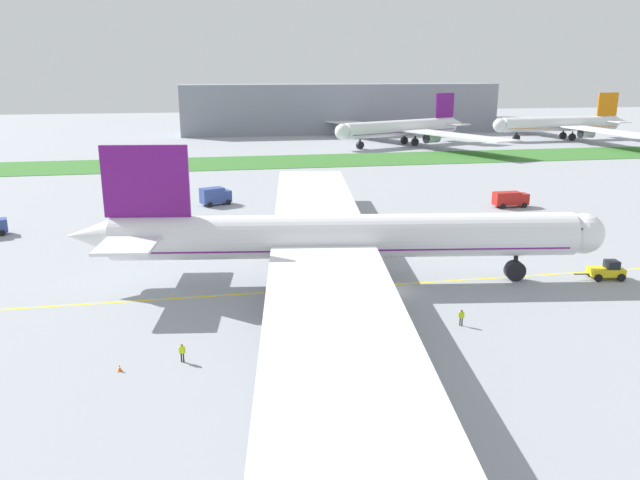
{
  "coord_description": "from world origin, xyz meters",
  "views": [
    {
      "loc": [
        -19.95,
        -61.59,
        23.38
      ],
      "look_at": [
        -6.49,
        9.94,
        3.4
      ],
      "focal_mm": 35.03,
      "sensor_mm": 36.0,
      "label": 1
    }
  ],
  "objects_px": {
    "pushback_tug": "(607,271)",
    "service_truck_fuel_bowser": "(215,196)",
    "ground_crew_marshaller_front": "(182,351)",
    "parked_airliner_far_centre": "(404,128)",
    "ground_crew_wingwalker_port": "(461,316)",
    "traffic_cone_port_wing": "(120,368)",
    "service_truck_catering_van": "(510,199)",
    "parked_airliner_far_right": "(562,124)",
    "airliner_foreground": "(336,237)"
  },
  "relations": [
    {
      "from": "ground_crew_wingwalker_port",
      "to": "traffic_cone_port_wing",
      "type": "xyz_separation_m",
      "value": [
        -30.55,
        -3.61,
        -0.69
      ]
    },
    {
      "from": "ground_crew_wingwalker_port",
      "to": "traffic_cone_port_wing",
      "type": "relative_size",
      "value": 2.75
    },
    {
      "from": "ground_crew_wingwalker_port",
      "to": "ground_crew_marshaller_front",
      "type": "bearing_deg",
      "value": -173.66
    },
    {
      "from": "traffic_cone_port_wing",
      "to": "parked_airliner_far_centre",
      "type": "bearing_deg",
      "value": 63.84
    },
    {
      "from": "parked_airliner_far_centre",
      "to": "parked_airliner_far_right",
      "type": "relative_size",
      "value": 0.96
    },
    {
      "from": "ground_crew_marshaller_front",
      "to": "service_truck_catering_van",
      "type": "bearing_deg",
      "value": 42.63
    },
    {
      "from": "pushback_tug",
      "to": "service_truck_catering_van",
      "type": "relative_size",
      "value": 0.92
    },
    {
      "from": "pushback_tug",
      "to": "traffic_cone_port_wing",
      "type": "distance_m",
      "value": 54.18
    },
    {
      "from": "service_truck_fuel_bowser",
      "to": "parked_airliner_far_right",
      "type": "distance_m",
      "value": 146.22
    },
    {
      "from": "ground_crew_marshaller_front",
      "to": "service_truck_catering_van",
      "type": "relative_size",
      "value": 0.26
    },
    {
      "from": "parked_airliner_far_centre",
      "to": "airliner_foreground",
      "type": "bearing_deg",
      "value": -111.25
    },
    {
      "from": "ground_crew_wingwalker_port",
      "to": "parked_airliner_far_right",
      "type": "relative_size",
      "value": 0.02
    },
    {
      "from": "ground_crew_marshaller_front",
      "to": "parked_airliner_far_centre",
      "type": "relative_size",
      "value": 0.02
    },
    {
      "from": "airliner_foreground",
      "to": "service_truck_catering_van",
      "type": "relative_size",
      "value": 15.74
    },
    {
      "from": "pushback_tug",
      "to": "ground_crew_marshaller_front",
      "type": "bearing_deg",
      "value": -165.16
    },
    {
      "from": "pushback_tug",
      "to": "parked_airliner_far_centre",
      "type": "distance_m",
      "value": 130.48
    },
    {
      "from": "airliner_foreground",
      "to": "service_truck_fuel_bowser",
      "type": "bearing_deg",
      "value": 105.3
    },
    {
      "from": "airliner_foreground",
      "to": "parked_airliner_far_centre",
      "type": "relative_size",
      "value": 1.23
    },
    {
      "from": "ground_crew_wingwalker_port",
      "to": "service_truck_catering_van",
      "type": "bearing_deg",
      "value": 58.43
    },
    {
      "from": "ground_crew_wingwalker_port",
      "to": "ground_crew_marshaller_front",
      "type": "relative_size",
      "value": 1.0
    },
    {
      "from": "pushback_tug",
      "to": "traffic_cone_port_wing",
      "type": "height_order",
      "value": "pushback_tug"
    },
    {
      "from": "traffic_cone_port_wing",
      "to": "parked_airliner_far_centre",
      "type": "height_order",
      "value": "parked_airliner_far_centre"
    },
    {
      "from": "ground_crew_marshaller_front",
      "to": "parked_airliner_far_centre",
      "type": "distance_m",
      "value": 156.12
    },
    {
      "from": "airliner_foreground",
      "to": "service_truck_catering_van",
      "type": "height_order",
      "value": "airliner_foreground"
    },
    {
      "from": "parked_airliner_far_centre",
      "to": "traffic_cone_port_wing",
      "type": "bearing_deg",
      "value": -116.16
    },
    {
      "from": "service_truck_fuel_bowser",
      "to": "service_truck_catering_van",
      "type": "height_order",
      "value": "service_truck_fuel_bowser"
    },
    {
      "from": "ground_crew_marshaller_front",
      "to": "parked_airliner_far_right",
      "type": "relative_size",
      "value": 0.02
    },
    {
      "from": "ground_crew_marshaller_front",
      "to": "service_truck_fuel_bowser",
      "type": "relative_size",
      "value": 0.28
    },
    {
      "from": "ground_crew_wingwalker_port",
      "to": "parked_airliner_far_right",
      "type": "bearing_deg",
      "value": 56.0
    },
    {
      "from": "airliner_foreground",
      "to": "ground_crew_marshaller_front",
      "type": "xyz_separation_m",
      "value": [
        -16.59,
        -17.04,
        -4.34
      ]
    },
    {
      "from": "service_truck_fuel_bowser",
      "to": "parked_airliner_far_centre",
      "type": "bearing_deg",
      "value": 52.68
    },
    {
      "from": "pushback_tug",
      "to": "ground_crew_wingwalker_port",
      "type": "relative_size",
      "value": 3.59
    },
    {
      "from": "traffic_cone_port_wing",
      "to": "ground_crew_marshaller_front",
      "type": "bearing_deg",
      "value": 8.77
    },
    {
      "from": "parked_airliner_far_centre",
      "to": "ground_crew_wingwalker_port",
      "type": "bearing_deg",
      "value": -105.86
    },
    {
      "from": "service_truck_fuel_bowser",
      "to": "service_truck_catering_van",
      "type": "xyz_separation_m",
      "value": [
        50.72,
        -11.38,
        -0.17
      ]
    },
    {
      "from": "airliner_foreground",
      "to": "parked_airliner_far_centre",
      "type": "bearing_deg",
      "value": 68.75
    },
    {
      "from": "traffic_cone_port_wing",
      "to": "service_truck_fuel_bowser",
      "type": "relative_size",
      "value": 0.1
    },
    {
      "from": "pushback_tug",
      "to": "ground_crew_marshaller_front",
      "type": "relative_size",
      "value": 3.58
    },
    {
      "from": "traffic_cone_port_wing",
      "to": "ground_crew_wingwalker_port",
      "type": "bearing_deg",
      "value": 6.73
    },
    {
      "from": "ground_crew_wingwalker_port",
      "to": "ground_crew_marshaller_front",
      "type": "distance_m",
      "value": 25.8
    },
    {
      "from": "pushback_tug",
      "to": "ground_crew_marshaller_front",
      "type": "distance_m",
      "value": 49.22
    },
    {
      "from": "service_truck_catering_van",
      "to": "ground_crew_marshaller_front",
      "type": "bearing_deg",
      "value": -137.37
    },
    {
      "from": "ground_crew_wingwalker_port",
      "to": "parked_airliner_far_right",
      "type": "xyz_separation_m",
      "value": [
        97.41,
        144.4,
        4.34
      ]
    },
    {
      "from": "ground_crew_marshaller_front",
      "to": "traffic_cone_port_wing",
      "type": "height_order",
      "value": "ground_crew_marshaller_front"
    },
    {
      "from": "traffic_cone_port_wing",
      "to": "service_truck_catering_van",
      "type": "height_order",
      "value": "service_truck_catering_van"
    },
    {
      "from": "pushback_tug",
      "to": "service_truck_fuel_bowser",
      "type": "bearing_deg",
      "value": 131.22
    },
    {
      "from": "pushback_tug",
      "to": "traffic_cone_port_wing",
      "type": "relative_size",
      "value": 9.88
    },
    {
      "from": "airliner_foreground",
      "to": "traffic_cone_port_wing",
      "type": "relative_size",
      "value": 168.47
    },
    {
      "from": "parked_airliner_far_right",
      "to": "service_truck_fuel_bowser",
      "type": "bearing_deg",
      "value": -144.34
    },
    {
      "from": "airliner_foreground",
      "to": "parked_airliner_far_right",
      "type": "height_order",
      "value": "airliner_foreground"
    }
  ]
}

